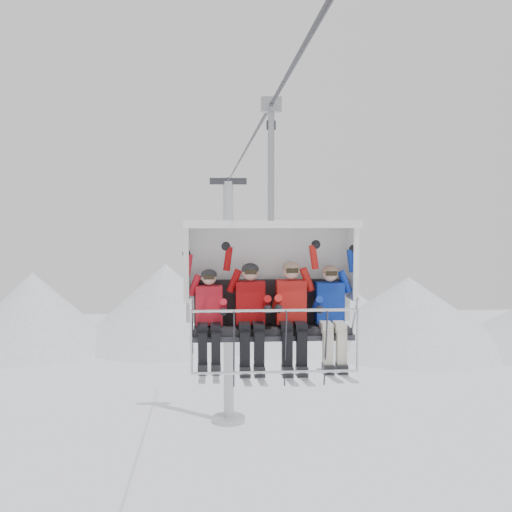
{
  "coord_description": "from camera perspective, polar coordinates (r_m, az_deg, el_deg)",
  "views": [
    {
      "loc": [
        -0.88,
        -12.87,
        11.74
      ],
      "look_at": [
        0.0,
        0.0,
        10.81
      ],
      "focal_mm": 45.0,
      "sensor_mm": 36.0,
      "label": 1
    }
  ],
  "objects": [
    {
      "name": "ridgeline",
      "position": [
        55.64,
        -4.62,
        -5.12
      ],
      "size": [
        72.0,
        21.0,
        7.0
      ],
      "color": "white",
      "rests_on": "ground"
    },
    {
      "name": "lift_tower_right",
      "position": [
        35.39,
        -2.46,
        -5.6
      ],
      "size": [
        2.0,
        1.8,
        13.48
      ],
      "color": "#A7AAAE",
      "rests_on": "ground"
    },
    {
      "name": "haul_cable",
      "position": [
        13.0,
        0.0,
        11.0
      ],
      "size": [
        0.06,
        50.0,
        0.06
      ],
      "primitive_type": "cylinder",
      "rotation": [
        1.57,
        0.0,
        0.0
      ],
      "color": "#313137",
      "rests_on": "lift_tower_left"
    },
    {
      "name": "chairlift_carrier",
      "position": [
        9.82,
        1.26,
        -1.86
      ],
      "size": [
        2.59,
        1.17,
        3.98
      ],
      "color": "black",
      "rests_on": "haul_cable"
    },
    {
      "name": "skier_far_left",
      "position": [
        9.54,
        -4.19,
        -5.2
      ],
      "size": [
        0.4,
        1.69,
        1.59
      ],
      "color": "red",
      "rests_on": "chairlift_carrier"
    },
    {
      "name": "skier_center_left",
      "position": [
        9.56,
        -0.49,
        -4.94
      ],
      "size": [
        0.44,
        1.69,
        1.72
      ],
      "color": "#A10A0C",
      "rests_on": "chairlift_carrier"
    },
    {
      "name": "skier_center_right",
      "position": [
        9.62,
        3.2,
        -4.84
      ],
      "size": [
        0.44,
        1.69,
        1.74
      ],
      "color": "red",
      "rests_on": "chairlift_carrier"
    },
    {
      "name": "skier_far_right",
      "position": [
        9.71,
        6.66,
        -4.93
      ],
      "size": [
        0.42,
        1.69,
        1.66
      ],
      "color": "#0E2C9E",
      "rests_on": "chairlift_carrier"
    }
  ]
}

